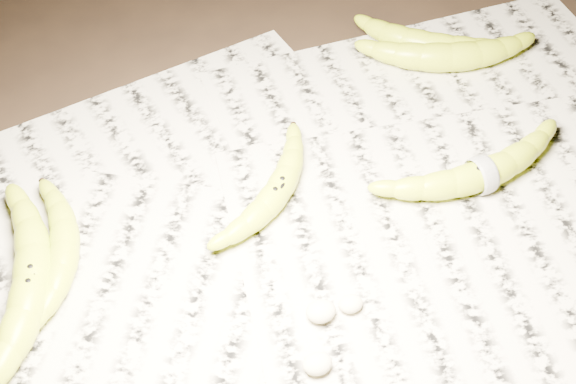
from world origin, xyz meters
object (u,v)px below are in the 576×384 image
object	(u,v)px
banana_taped	(482,173)
banana_center	(277,190)
banana_left_b	(64,246)
banana_upper_b	(429,43)
banana_upper_a	(450,55)
banana_left_a	(30,282)

from	to	relation	value
banana_taped	banana_center	bearing A→B (deg)	161.31
banana_left_b	banana_upper_b	xyz separation A→B (m)	(0.52, 0.19, 0.00)
banana_upper_a	banana_upper_b	bearing A→B (deg)	128.84
banana_center	banana_taped	world-z (taller)	banana_taped
banana_taped	banana_left_b	bearing A→B (deg)	168.19
banana_left_a	banana_upper_a	size ratio (longest dim) A/B	1.15
banana_center	banana_taped	xyz separation A→B (m)	(0.23, -0.05, 0.00)
banana_upper_a	banana_center	bearing A→B (deg)	-137.93
banana_upper_a	banana_taped	bearing A→B (deg)	-90.97
banana_center	banana_upper_a	xyz separation A→B (m)	(0.29, 0.15, 0.00)
banana_left_a	banana_upper_b	size ratio (longest dim) A/B	1.29
banana_taped	banana_upper_b	distance (m)	0.24
banana_upper_a	banana_left_a	bearing A→B (deg)	-146.57
banana_center	banana_upper_a	distance (m)	0.33
banana_left_a	banana_upper_a	xyz separation A→B (m)	(0.57, 0.20, -0.00)
banana_left_b	banana_upper_a	distance (m)	0.56
banana_taped	banana_upper_a	distance (m)	0.21
banana_left_a	banana_left_b	xyz separation A→B (m)	(0.04, 0.04, -0.00)
banana_left_a	banana_upper_b	distance (m)	0.60
banana_left_b	banana_center	world-z (taller)	same
banana_taped	banana_upper_b	xyz separation A→B (m)	(0.04, 0.24, -0.00)
banana_left_b	banana_upper_b	world-z (taller)	banana_upper_b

